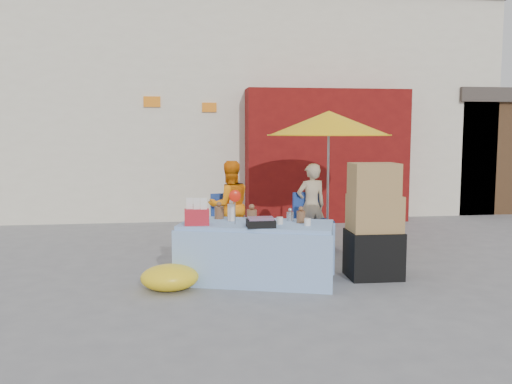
{
  "coord_description": "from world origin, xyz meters",
  "views": [
    {
      "loc": [
        -0.65,
        -6.22,
        1.75
      ],
      "look_at": [
        0.29,
        0.6,
        1.0
      ],
      "focal_mm": 38.0,
      "sensor_mm": 36.0,
      "label": 1
    }
  ],
  "objects": [
    {
      "name": "market_table",
      "position": [
        0.21,
        0.02,
        0.36
      ],
      "size": [
        1.98,
        1.35,
        1.1
      ],
      "rotation": [
        0.0,
        0.0,
        -0.3
      ],
      "color": "#8FB3E5",
      "rests_on": "ground"
    },
    {
      "name": "chair_right",
      "position": [
        1.3,
        1.66,
        0.26
      ],
      "size": [
        0.57,
        0.56,
        0.85
      ],
      "rotation": [
        0.0,
        0.0,
        0.21
      ],
      "color": "#203D93",
      "rests_on": "ground"
    },
    {
      "name": "chair_left",
      "position": [
        0.05,
        1.66,
        0.26
      ],
      "size": [
        0.57,
        0.56,
        0.85
      ],
      "rotation": [
        0.0,
        0.0,
        0.21
      ],
      "color": "#203D93",
      "rests_on": "ground"
    },
    {
      "name": "umbrella",
      "position": [
        1.6,
        1.94,
        1.89
      ],
      "size": [
        1.9,
        1.9,
        2.09
      ],
      "color": "gray",
      "rests_on": "ground"
    },
    {
      "name": "backdrop",
      "position": [
        0.52,
        7.52,
        3.1
      ],
      "size": [
        14.0,
        8.0,
        7.8
      ],
      "color": "silver",
      "rests_on": "ground"
    },
    {
      "name": "tarp_bundle",
      "position": [
        -0.8,
        -0.24,
        0.15
      ],
      "size": [
        0.68,
        0.56,
        0.29
      ],
      "primitive_type": "ellipsoid",
      "rotation": [
        0.0,
        0.0,
        0.06
      ],
      "color": "yellow",
      "rests_on": "ground"
    },
    {
      "name": "ground",
      "position": [
        0.0,
        0.0,
        0.0
      ],
      "size": [
        80.0,
        80.0,
        0.0
      ],
      "primitive_type": "plane",
      "color": "slate",
      "rests_on": "ground"
    },
    {
      "name": "box_stack",
      "position": [
        1.64,
        -0.02,
        0.64
      ],
      "size": [
        0.64,
        0.53,
        1.39
      ],
      "rotation": [
        0.0,
        0.0,
        -0.03
      ],
      "color": "black",
      "rests_on": "ground"
    },
    {
      "name": "vendor_beige",
      "position": [
        1.3,
        1.79,
        0.65
      ],
      "size": [
        0.53,
        0.4,
        1.29
      ],
      "primitive_type": "imported",
      "rotation": [
        0.0,
        0.0,
        3.35
      ],
      "color": "tan",
      "rests_on": "ground"
    },
    {
      "name": "vendor_orange",
      "position": [
        0.05,
        1.79,
        0.67
      ],
      "size": [
        0.74,
        0.63,
        1.34
      ],
      "primitive_type": "imported",
      "rotation": [
        0.0,
        0.0,
        3.35
      ],
      "color": "orange",
      "rests_on": "ground"
    }
  ]
}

